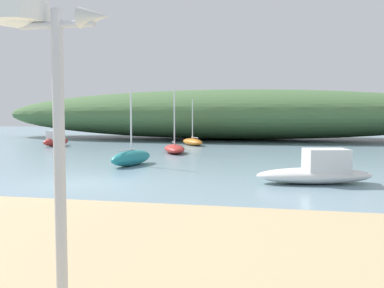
{
  "coord_description": "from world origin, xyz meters",
  "views": [
    {
      "loc": [
        6.81,
        -13.52,
        2.36
      ],
      "look_at": [
        2.55,
        6.05,
        0.98
      ],
      "focal_mm": 40.8,
      "sensor_mm": 36.0,
      "label": 1
    }
  ],
  "objects_px": {
    "sailboat_far_right": "(192,142)",
    "motorboat_centre_water": "(318,171)",
    "sailboat_far_left": "(174,148)",
    "mast_structure": "(31,33)",
    "sailboat_by_sandbar": "(131,158)",
    "motorboat_off_point": "(55,140)"
  },
  "relations": [
    {
      "from": "mast_structure",
      "to": "sailboat_far_right",
      "type": "bearing_deg",
      "value": 98.86
    },
    {
      "from": "sailboat_far_right",
      "to": "motorboat_centre_water",
      "type": "bearing_deg",
      "value": -64.52
    },
    {
      "from": "sailboat_by_sandbar",
      "to": "sailboat_far_right",
      "type": "distance_m",
      "value": 13.23
    },
    {
      "from": "motorboat_off_point",
      "to": "motorboat_centre_water",
      "type": "xyz_separation_m",
      "value": [
        17.63,
        -13.69,
        -0.01
      ]
    },
    {
      "from": "sailboat_far_right",
      "to": "sailboat_far_left",
      "type": "relative_size",
      "value": 0.89
    },
    {
      "from": "sailboat_by_sandbar",
      "to": "motorboat_off_point",
      "type": "bearing_deg",
      "value": 133.5
    },
    {
      "from": "sailboat_by_sandbar",
      "to": "sailboat_far_right",
      "type": "xyz_separation_m",
      "value": [
        0.02,
        13.23,
        -0.09
      ]
    },
    {
      "from": "motorboat_off_point",
      "to": "motorboat_centre_water",
      "type": "height_order",
      "value": "motorboat_centre_water"
    },
    {
      "from": "motorboat_centre_water",
      "to": "sailboat_far_right",
      "type": "bearing_deg",
      "value": 115.48
    },
    {
      "from": "mast_structure",
      "to": "sailboat_far_left",
      "type": "height_order",
      "value": "sailboat_far_left"
    },
    {
      "from": "motorboat_off_point",
      "to": "sailboat_far_left",
      "type": "distance_m",
      "value": 10.51
    },
    {
      "from": "mast_structure",
      "to": "motorboat_centre_water",
      "type": "height_order",
      "value": "mast_structure"
    },
    {
      "from": "motorboat_off_point",
      "to": "sailboat_by_sandbar",
      "type": "distance_m",
      "value": 13.96
    },
    {
      "from": "sailboat_far_right",
      "to": "sailboat_far_left",
      "type": "bearing_deg",
      "value": -87.38
    },
    {
      "from": "motorboat_off_point",
      "to": "motorboat_centre_water",
      "type": "bearing_deg",
      "value": -37.84
    },
    {
      "from": "sailboat_far_right",
      "to": "sailboat_far_left",
      "type": "xyz_separation_m",
      "value": [
        0.3,
        -6.58,
        -0.0
      ]
    },
    {
      "from": "sailboat_by_sandbar",
      "to": "motorboat_centre_water",
      "type": "relative_size",
      "value": 0.84
    },
    {
      "from": "mast_structure",
      "to": "motorboat_centre_water",
      "type": "bearing_deg",
      "value": 72.08
    },
    {
      "from": "motorboat_centre_water",
      "to": "mast_structure",
      "type": "bearing_deg",
      "value": -107.92
    },
    {
      "from": "mast_structure",
      "to": "motorboat_off_point",
      "type": "xyz_separation_m",
      "value": [
        -14.0,
        24.93,
        -2.76
      ]
    },
    {
      "from": "mast_structure",
      "to": "sailboat_by_sandbar",
      "type": "height_order",
      "value": "mast_structure"
    },
    {
      "from": "motorboat_centre_water",
      "to": "sailboat_far_left",
      "type": "xyz_separation_m",
      "value": [
        -7.7,
        10.22,
        -0.15
      ]
    }
  ]
}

